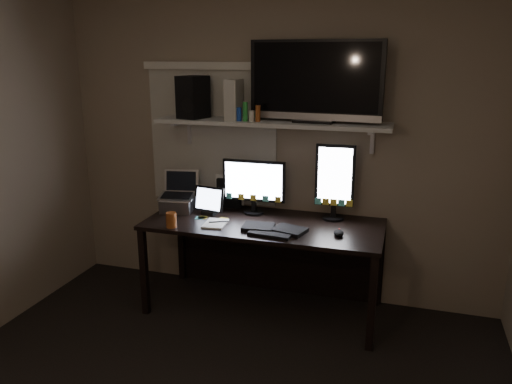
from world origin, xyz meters
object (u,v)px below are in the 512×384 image
at_px(laptop, 177,193).
at_px(tablet, 209,201).
at_px(monitor_landscape, 254,187).
at_px(tv, 315,82).
at_px(game_console, 235,100).
at_px(mouse, 339,233).
at_px(speaker, 193,97).
at_px(monitor_portrait, 335,182).
at_px(desk, 268,238).
at_px(cup, 171,220).
at_px(keyboard, 274,229).

bearing_deg(laptop, tablet, -9.67).
distance_m(monitor_landscape, laptop, 0.63).
xyz_separation_m(tv, game_console, (-0.62, -0.02, -0.14)).
bearing_deg(mouse, speaker, 154.90).
relative_size(monitor_portrait, laptop, 1.88).
relative_size(desk, tablet, 6.86).
xyz_separation_m(tablet, speaker, (-0.16, 0.11, 0.80)).
relative_size(cup, speaker, 0.35).
relative_size(mouse, laptop, 0.35).
xyz_separation_m(desk, cup, (-0.62, -0.43, 0.23)).
distance_m(monitor_portrait, tablet, 1.00).
height_order(monitor_landscape, cup, monitor_landscape).
distance_m(monitor_landscape, speaker, 0.85).
height_order(monitor_landscape, mouse, monitor_landscape).
distance_m(desk, monitor_landscape, 0.43).
xyz_separation_m(monitor_portrait, speaker, (-1.13, -0.06, 0.61)).
relative_size(laptop, game_console, 1.04).
distance_m(cup, tv, 1.47).
xyz_separation_m(tablet, tv, (0.80, 0.15, 0.93)).
bearing_deg(laptop, mouse, -18.21).
bearing_deg(tablet, mouse, -0.48).
bearing_deg(desk, monitor_portrait, 12.67).
relative_size(mouse, tv, 0.11).
bearing_deg(speaker, cup, -73.21).
height_order(keyboard, tv, tv).
xyz_separation_m(monitor_portrait, tablet, (-0.97, -0.17, -0.18)).
bearing_deg(keyboard, game_console, 145.24).
height_order(cup, tv, tv).
relative_size(monitor_landscape, mouse, 4.58).
bearing_deg(mouse, tv, 116.66).
bearing_deg(tablet, monitor_landscape, 30.03).
relative_size(tablet, tv, 0.27).
bearing_deg(game_console, monitor_portrait, -1.73).
height_order(monitor_portrait, game_console, game_console).
bearing_deg(game_console, speaker, 178.55).
bearing_deg(keyboard, monitor_landscape, 132.42).
xyz_separation_m(game_console, speaker, (-0.34, -0.02, 0.01)).
bearing_deg(game_console, mouse, -24.33).
relative_size(mouse, game_console, 0.36).
relative_size(tv, game_console, 3.23).
xyz_separation_m(monitor_landscape, tablet, (-0.33, -0.13, -0.11)).
bearing_deg(game_console, desk, -18.60).
xyz_separation_m(monitor_landscape, cup, (-0.49, -0.49, -0.17)).
relative_size(laptop, tv, 0.32).
bearing_deg(mouse, laptop, 160.93).
height_order(tv, speaker, tv).
bearing_deg(monitor_portrait, monitor_landscape, -177.62).
bearing_deg(monitor_landscape, desk, -27.27).
distance_m(mouse, game_console, 1.29).
xyz_separation_m(tv, speaker, (-0.96, -0.03, -0.13)).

